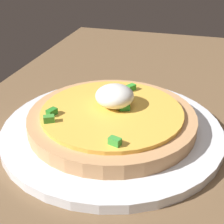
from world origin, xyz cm
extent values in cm
cube|color=brown|center=(0.00, 0.00, 1.73)|extent=(105.81, 69.98, 3.47)
cylinder|color=white|center=(-3.29, -11.82, 4.05)|extent=(28.05, 28.05, 1.17)
cylinder|color=tan|center=(-3.29, -11.82, 5.56)|extent=(21.18, 21.18, 1.84)
cylinder|color=#F4B745|center=(-3.29, -11.82, 6.72)|extent=(17.83, 17.83, 0.49)
ellipsoid|color=white|center=(-4.46, -11.80, 8.34)|extent=(4.90, 4.90, 2.74)
cube|color=green|center=(-9.58, -10.87, 7.37)|extent=(1.51, 1.35, 0.80)
cube|color=green|center=(3.94, -9.43, 7.37)|extent=(1.14, 1.46, 0.80)
cube|color=#2A892A|center=(0.00, -18.44, 7.37)|extent=(1.48, 1.20, 0.80)
cube|color=green|center=(-7.20, -11.19, 7.37)|extent=(1.39, 1.51, 0.80)
cube|color=green|center=(1.60, -18.05, 7.37)|extent=(1.32, 1.51, 0.80)
cube|color=#298B34|center=(-3.68, -10.29, 7.37)|extent=(1.20, 1.48, 0.80)
camera|label=1|loc=(31.12, -1.90, 26.43)|focal=52.38mm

